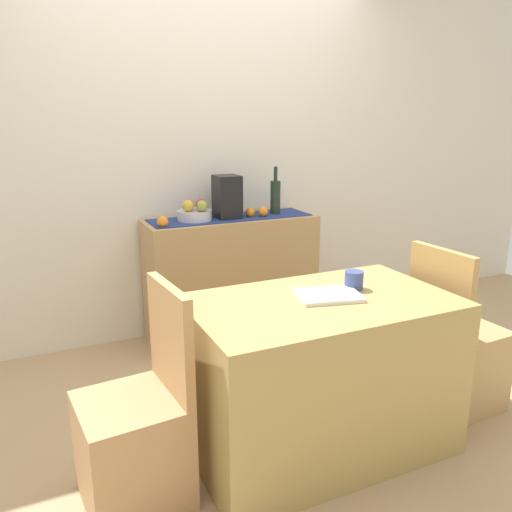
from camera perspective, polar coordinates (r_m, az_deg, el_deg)
name	(u,v)px	position (r m, az deg, el deg)	size (l,w,h in m)	color
ground_plane	(278,399)	(3.00, 2.43, -15.65)	(6.40, 6.40, 0.02)	tan
room_wall_rear	(203,144)	(3.67, -5.99, 12.34)	(6.40, 0.06, 2.70)	silver
sideboard_console	(232,278)	(3.62, -2.75, -2.44)	(1.19, 0.42, 0.86)	tan
table_runner	(231,218)	(3.52, -2.84, 4.32)	(1.12, 0.32, 0.01)	navy
fruit_bowl	(195,215)	(3.42, -6.89, 4.55)	(0.23, 0.23, 0.07)	silver
apple_center	(189,205)	(3.44, -7.48, 5.70)	(0.06, 0.06, 0.06)	#AF3E24
apple_rear	(188,206)	(3.37, -7.61, 5.61)	(0.08, 0.08, 0.08)	gold
apple_right	(201,204)	(3.43, -6.18, 5.77)	(0.07, 0.07, 0.07)	red
apple_left	(202,206)	(3.36, -6.05, 5.60)	(0.07, 0.07, 0.07)	olive
wine_bottle	(275,196)	(3.63, 2.18, 6.68)	(0.07, 0.07, 0.34)	#203024
coffee_maker	(227,197)	(3.48, -3.26, 6.61)	(0.16, 0.18, 0.29)	black
orange_loose_mid	(250,213)	(3.53, -0.65, 4.88)	(0.07, 0.07, 0.07)	orange
orange_loose_far	(263,212)	(3.55, 0.78, 4.98)	(0.07, 0.07, 0.07)	orange
orange_loose_near_bowl	(163,222)	(3.25, -10.41, 3.79)	(0.07, 0.07, 0.07)	orange
dining_table	(319,374)	(2.45, 7.11, -13.00)	(1.19, 0.71, 0.74)	tan
open_book	(329,295)	(2.33, 8.12, -4.38)	(0.28, 0.21, 0.02)	white
coffee_cup	(354,280)	(2.45, 10.91, -2.66)	(0.09, 0.09, 0.09)	#3A4A89
chair_near_window	(136,441)	(2.24, -13.24, -19.48)	(0.43, 0.43, 0.90)	tan
chair_by_corner	(455,359)	(3.00, 21.36, -10.73)	(0.42, 0.42, 0.90)	tan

